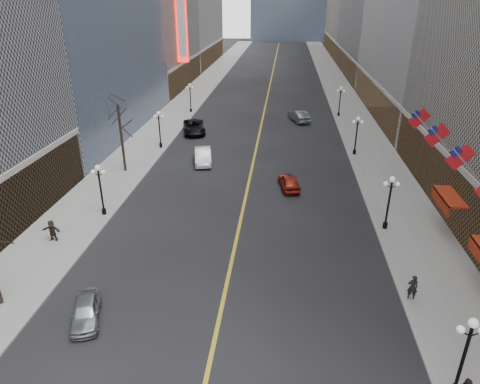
% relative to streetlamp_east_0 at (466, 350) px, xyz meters
% --- Properties ---
extents(sidewalk_east, '(6.00, 230.00, 0.15)m').
position_rel_streetlamp_east_0_xyz_m(sidewalk_east, '(2.20, 56.00, -2.83)').
color(sidewalk_east, gray).
rests_on(sidewalk_east, ground).
extents(sidewalk_west, '(6.00, 230.00, 0.15)m').
position_rel_streetlamp_east_0_xyz_m(sidewalk_west, '(-25.80, 56.00, -2.83)').
color(sidewalk_west, gray).
rests_on(sidewalk_west, ground).
extents(lane_line, '(0.25, 200.00, 0.02)m').
position_rel_streetlamp_east_0_xyz_m(lane_line, '(-11.80, 66.00, -2.89)').
color(lane_line, gold).
rests_on(lane_line, ground).
extents(streetlamp_east_0, '(1.26, 0.44, 4.52)m').
position_rel_streetlamp_east_0_xyz_m(streetlamp_east_0, '(0.00, 0.00, 0.00)').
color(streetlamp_east_0, black).
rests_on(streetlamp_east_0, sidewalk_east).
extents(streetlamp_east_1, '(1.26, 0.44, 4.52)m').
position_rel_streetlamp_east_0_xyz_m(streetlamp_east_1, '(0.00, 16.00, 0.00)').
color(streetlamp_east_1, black).
rests_on(streetlamp_east_1, sidewalk_east).
extents(streetlamp_east_2, '(1.26, 0.44, 4.52)m').
position_rel_streetlamp_east_0_xyz_m(streetlamp_east_2, '(0.00, 34.00, 0.00)').
color(streetlamp_east_2, black).
rests_on(streetlamp_east_2, sidewalk_east).
extents(streetlamp_east_3, '(1.26, 0.44, 4.52)m').
position_rel_streetlamp_east_0_xyz_m(streetlamp_east_3, '(0.00, 52.00, 0.00)').
color(streetlamp_east_3, black).
rests_on(streetlamp_east_3, sidewalk_east).
extents(streetlamp_west_1, '(1.26, 0.44, 4.52)m').
position_rel_streetlamp_east_0_xyz_m(streetlamp_west_1, '(-23.60, 16.00, 0.00)').
color(streetlamp_west_1, black).
rests_on(streetlamp_west_1, sidewalk_west).
extents(streetlamp_west_2, '(1.26, 0.44, 4.52)m').
position_rel_streetlamp_east_0_xyz_m(streetlamp_west_2, '(-23.60, 34.00, 0.00)').
color(streetlamp_west_2, black).
rests_on(streetlamp_west_2, sidewalk_west).
extents(streetlamp_west_3, '(1.26, 0.44, 4.52)m').
position_rel_streetlamp_east_0_xyz_m(streetlamp_west_3, '(-23.60, 52.00, 0.00)').
color(streetlamp_west_3, black).
rests_on(streetlamp_west_3, sidewalk_west).
extents(flag_3, '(2.87, 0.12, 2.87)m').
position_rel_streetlamp_east_0_xyz_m(flag_3, '(3.51, 13.00, 4.39)').
color(flag_3, '#B2B2B7').
rests_on(flag_3, ground).
extents(flag_4, '(2.87, 0.12, 2.87)m').
position_rel_streetlamp_east_0_xyz_m(flag_4, '(3.51, 18.00, 4.39)').
color(flag_4, '#B2B2B7').
rests_on(flag_4, ground).
extents(flag_5, '(2.87, 0.12, 2.87)m').
position_rel_streetlamp_east_0_xyz_m(flag_5, '(3.51, 23.00, 4.39)').
color(flag_5, '#B2B2B7').
rests_on(flag_5, ground).
extents(awning_c, '(1.40, 4.00, 0.93)m').
position_rel_streetlamp_east_0_xyz_m(awning_c, '(4.30, 16.00, 0.18)').
color(awning_c, maroon).
rests_on(awning_c, ground).
extents(theatre_marquee, '(2.00, 0.55, 12.00)m').
position_rel_streetlamp_east_0_xyz_m(theatre_marquee, '(-27.68, 66.00, 9.10)').
color(theatre_marquee, red).
rests_on(theatre_marquee, ground).
extents(tree_west_far, '(3.60, 3.60, 7.92)m').
position_rel_streetlamp_east_0_xyz_m(tree_west_far, '(-25.30, 26.00, 3.34)').
color(tree_west_far, '#2D231C').
rests_on(tree_west_far, sidewalk_west).
extents(car_nb_near, '(2.72, 4.12, 1.31)m').
position_rel_streetlamp_east_0_xyz_m(car_nb_near, '(-19.49, 3.25, -2.25)').
color(car_nb_near, '#95989C').
rests_on(car_nb_near, ground).
extents(car_nb_mid, '(2.75, 5.32, 1.67)m').
position_rel_streetlamp_east_0_xyz_m(car_nb_mid, '(-17.45, 29.55, -2.07)').
color(car_nb_mid, silver).
rests_on(car_nb_mid, ground).
extents(car_nb_far, '(4.29, 6.65, 1.70)m').
position_rel_streetlamp_east_0_xyz_m(car_nb_far, '(-20.80, 40.94, -2.05)').
color(car_nb_far, black).
rests_on(car_nb_far, ground).
extents(car_sb_mid, '(2.46, 4.43, 1.43)m').
position_rel_streetlamp_east_0_xyz_m(car_sb_mid, '(-7.76, 23.42, -2.19)').
color(car_sb_mid, maroon).
rests_on(car_sb_mid, ground).
extents(car_sb_far, '(3.50, 5.39, 1.68)m').
position_rel_streetlamp_east_0_xyz_m(car_sb_far, '(-6.30, 48.43, -2.06)').
color(car_sb_far, '#575E60').
rests_on(car_sb_far, ground).
extents(ped_ne_corner, '(0.65, 0.50, 1.70)m').
position_rel_streetlamp_east_0_xyz_m(ped_ne_corner, '(-0.20, 7.06, -1.90)').
color(ped_ne_corner, black).
rests_on(ped_ne_corner, sidewalk_east).
extents(ped_west_far, '(1.61, 0.58, 1.70)m').
position_rel_streetlamp_east_0_xyz_m(ped_west_far, '(-25.76, 11.39, -1.90)').
color(ped_west_far, '#30231B').
rests_on(ped_west_far, sidewalk_west).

